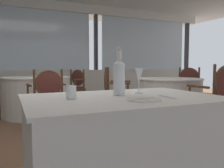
# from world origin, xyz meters

# --- Properties ---
(ground_plane) EXTENTS (13.97, 13.97, 0.00)m
(ground_plane) POSITION_xyz_m (0.00, 0.00, 0.00)
(ground_plane) COLOR brown
(window_wall_far) EXTENTS (10.74, 0.14, 2.69)m
(window_wall_far) POSITION_xyz_m (-0.00, 3.52, 1.08)
(window_wall_far) COLOR silver
(window_wall_far) RESTS_ON ground_plane
(foreground_table) EXTENTS (1.32, 0.88, 0.75)m
(foreground_table) POSITION_xyz_m (0.06, -1.49, 0.38)
(foreground_table) COLOR white
(foreground_table) RESTS_ON ground_plane
(side_plate) EXTENTS (0.21, 0.21, 0.01)m
(side_plate) POSITION_xyz_m (0.09, -1.70, 0.76)
(side_plate) COLOR silver
(side_plate) RESTS_ON foreground_table
(butter_knife) EXTENTS (0.17, 0.05, 0.00)m
(butter_knife) POSITION_xyz_m (0.09, -1.70, 0.76)
(butter_knife) COLOR silver
(butter_knife) RESTS_ON foreground_table
(dinner_fork) EXTENTS (0.03, 0.18, 0.00)m
(dinner_fork) POSITION_xyz_m (0.30, -1.65, 0.75)
(dinner_fork) COLOR silver
(dinner_fork) RESTS_ON foreground_table
(water_bottle) EXTENTS (0.08, 0.08, 0.34)m
(water_bottle) POSITION_xyz_m (0.06, -1.41, 0.89)
(water_bottle) COLOR white
(water_bottle) RESTS_ON foreground_table
(wine_glass) EXTENTS (0.07, 0.07, 0.19)m
(wine_glass) POSITION_xyz_m (0.24, -1.38, 0.89)
(wine_glass) COLOR white
(wine_glass) RESTS_ON foreground_table
(water_tumbler) EXTENTS (0.07, 0.07, 0.09)m
(water_tumbler) POSITION_xyz_m (-0.30, -1.44, 0.79)
(water_tumbler) COLOR white
(water_tumbler) RESTS_ON foreground_table
(background_table_0) EXTENTS (1.08, 1.08, 0.75)m
(background_table_0) POSITION_xyz_m (1.85, 0.29, 0.38)
(background_table_0) COLOR white
(background_table_0) RESTS_ON ground_plane
(dining_chair_0_0) EXTENTS (0.62, 0.65, 0.94)m
(dining_chair_0_0) POSITION_xyz_m (1.00, 0.75, 0.55)
(dining_chair_0_0) COLOR brown
(dining_chair_0_0) RESTS_ON ground_plane
(dining_chair_0_1) EXTENTS (0.54, 0.48, 0.98)m
(dining_chair_0_1) POSITION_xyz_m (1.87, -0.68, 0.58)
(dining_chair_0_1) COLOR brown
(dining_chair_0_1) RESTS_ON ground_plane
(dining_chair_0_2) EXTENTS (0.63, 0.65, 0.94)m
(dining_chair_0_2) POSITION_xyz_m (2.67, 0.79, 0.55)
(dining_chair_0_2) COLOR brown
(dining_chair_0_2) RESTS_ON ground_plane
(background_table_2) EXTENTS (1.31, 1.31, 0.75)m
(background_table_2) POSITION_xyz_m (-0.18, 1.79, 0.38)
(background_table_2) COLOR white
(background_table_2) RESTS_ON ground_plane
(dining_chair_2_0) EXTENTS (0.64, 0.65, 0.89)m
(dining_chair_2_0) POSITION_xyz_m (0.72, 2.37, 0.52)
(dining_chair_2_0) COLOR brown
(dining_chair_2_0) RESTS_ON ground_plane
(dining_chair_2_2) EXTENTS (0.55, 0.49, 0.91)m
(dining_chair_2_2) POSITION_xyz_m (-0.13, 0.71, 0.54)
(dining_chair_2_2) COLOR brown
(dining_chair_2_2) RESTS_ON ground_plane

